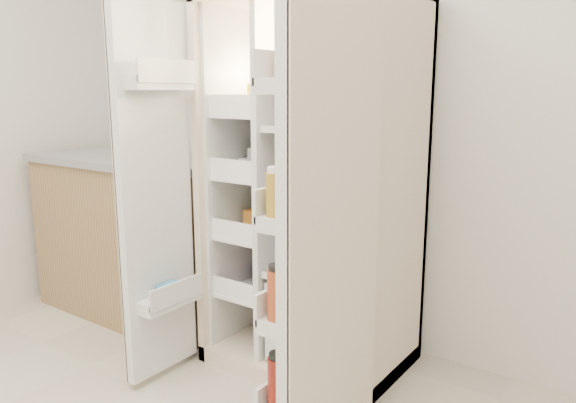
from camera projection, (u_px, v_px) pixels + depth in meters
The scene contains 5 objects.
wall_back at pixel (357, 94), 2.87m from camera, with size 4.00×0.02×2.70m, color silver.
refrigerator at pixel (320, 218), 2.72m from camera, with size 0.92×0.70×1.80m.
freezer_door at pixel (156, 196), 2.50m from camera, with size 0.15×0.40×1.72m.
fridge_door at pixel (327, 236), 1.87m from camera, with size 0.17×0.58×1.72m.
kitchen_counter at pixel (144, 234), 3.39m from camera, with size 1.35×0.72×0.98m.
Camera 1 is at (1.41, -0.59, 1.37)m, focal length 34.00 mm.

